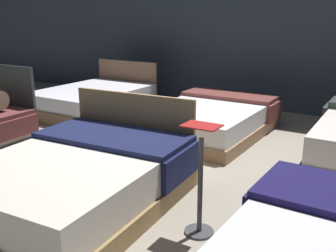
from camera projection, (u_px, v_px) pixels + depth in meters
name	position (u px, v px, depth m)	size (l,w,h in m)	color
ground_plane	(162.00, 160.00, 4.80)	(18.00, 18.00, 0.02)	gray
showroom_back_wall	(256.00, 12.00, 6.98)	(18.00, 0.06, 3.50)	#333D4C
bed_1	(79.00, 179.00, 3.57)	(1.68, 2.10, 0.89)	olive
bed_3	(94.00, 101.00, 6.97)	(1.51, 2.05, 0.84)	brown
bed_4	(210.00, 119.00, 5.76)	(1.56, 2.08, 0.48)	#8F6A4D
price_sign	(200.00, 194.00, 3.09)	(0.28, 0.24, 0.91)	#3F3F44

